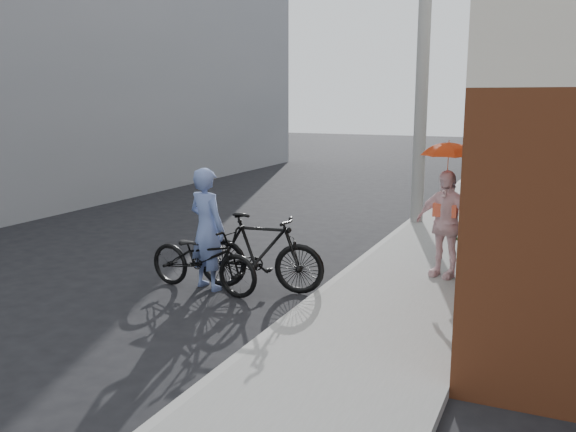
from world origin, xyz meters
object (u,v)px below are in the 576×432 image
Objects in this scene: utility_pole at (423,70)px; bike_right at (260,252)px; bike_left at (203,258)px; kimono_woman at (445,224)px; planter at (470,270)px; officer at (207,229)px.

bike_right is (-1.14, -5.70, -2.90)m from utility_pole.
bike_left is 1.16× the size of kimono_woman.
utility_pole reaches higher than bike_left.
kimono_woman is (1.34, -4.18, -2.53)m from utility_pole.
bike_right is 2.93m from kimono_woman.
planter is (3.66, 2.06, -0.30)m from bike_left.
planter is (0.39, 0.17, -0.75)m from kimono_woman.
officer is at bearing 97.35° from bike_right.
utility_pole is 3.72× the size of officer.
officer reaches higher than bike_right.
bike_right is (0.79, 0.37, 0.08)m from bike_left.
officer is 3.71m from kimono_woman.
utility_pole is 6.73m from officer.
kimono_woman is 0.86m from planter.
bike_left is at bearing 106.54° from bike_right.
utility_pole is 18.65× the size of planter.
bike_right is 5.32× the size of planter.
bike_left is 4.21m from planter.
officer is 4.20m from planter.
officer is at bearing 8.20° from bike_left.
planter is (1.74, -4.00, -3.28)m from utility_pole.
bike_right is at bearing -101.29° from utility_pole.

